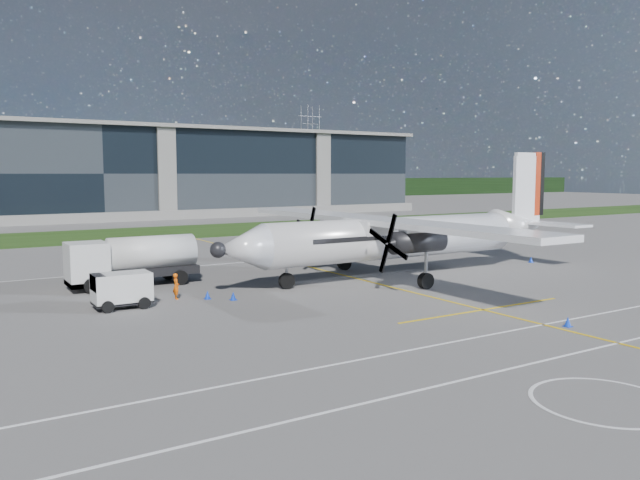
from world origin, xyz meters
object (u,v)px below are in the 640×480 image
(turboprop_aircraft, at_px, (406,213))
(safety_cone_stbdwing, at_px, (271,252))
(fuel_tanker_truck, at_px, (123,262))
(safety_cone_tail, at_px, (531,260))
(safety_cone_nose_port, at_px, (233,296))
(pylon_east, at_px, (310,151))
(safety_cone_portwing, at_px, (568,322))
(baggage_tug, at_px, (122,291))
(safety_cone_fwd, at_px, (207,295))
(ground_crew_person, at_px, (176,284))

(turboprop_aircraft, bearing_deg, safety_cone_stbdwing, 100.94)
(fuel_tanker_truck, bearing_deg, safety_cone_tail, -11.49)
(safety_cone_tail, xyz_separation_m, safety_cone_stbdwing, (-16.56, 15.92, 0.00))
(safety_cone_stbdwing, bearing_deg, turboprop_aircraft, -79.06)
(turboprop_aircraft, distance_m, safety_cone_nose_port, 15.14)
(pylon_east, relative_size, safety_cone_stbdwing, 60.00)
(safety_cone_tail, relative_size, safety_cone_portwing, 1.00)
(baggage_tug, xyz_separation_m, safety_cone_tail, (34.11, 0.05, -0.74))
(turboprop_aircraft, relative_size, fuel_tanker_truck, 3.50)
(fuel_tanker_truck, height_order, safety_cone_tail, fuel_tanker_truck)
(pylon_east, distance_m, safety_cone_stbdwing, 153.20)
(safety_cone_fwd, xyz_separation_m, safety_cone_nose_port, (1.18, -1.11, 0.00))
(baggage_tug, height_order, safety_cone_portwing, baggage_tug)
(safety_cone_fwd, bearing_deg, safety_cone_portwing, -51.49)
(pylon_east, height_order, baggage_tug, pylon_east)
(baggage_tug, bearing_deg, turboprop_aircraft, 0.70)
(pylon_east, bearing_deg, fuel_tanker_truck, -125.04)
(safety_cone_fwd, height_order, safety_cone_portwing, same)
(turboprop_aircraft, height_order, safety_cone_portwing, turboprop_aircraft)
(ground_crew_person, relative_size, safety_cone_nose_port, 3.59)
(safety_cone_stbdwing, bearing_deg, safety_cone_portwing, -90.02)
(pylon_east, bearing_deg, ground_crew_person, -123.50)
(turboprop_aircraft, bearing_deg, safety_cone_nose_port, -174.00)
(baggage_tug, height_order, safety_cone_fwd, baggage_tug)
(ground_crew_person, xyz_separation_m, safety_cone_stbdwing, (14.15, 15.17, -0.65))
(safety_cone_fwd, xyz_separation_m, safety_cone_portwing, (12.54, -15.76, 0.00))
(fuel_tanker_truck, relative_size, ground_crew_person, 4.93)
(pylon_east, relative_size, baggage_tug, 9.09)
(safety_cone_tail, xyz_separation_m, safety_cone_portwing, (-16.57, -15.95, 0.00))
(safety_cone_stbdwing, relative_size, safety_cone_nose_port, 1.00)
(ground_crew_person, height_order, safety_cone_stbdwing, ground_crew_person)
(turboprop_aircraft, xyz_separation_m, safety_cone_fwd, (-15.59, -0.40, -4.39))
(ground_crew_person, distance_m, safety_cone_nose_port, 3.52)
(safety_cone_nose_port, bearing_deg, safety_cone_tail, 2.68)
(turboprop_aircraft, xyz_separation_m, ground_crew_person, (-17.19, 0.54, -3.75))
(safety_cone_portwing, bearing_deg, ground_crew_person, 130.26)
(ground_crew_person, bearing_deg, fuel_tanker_truck, 20.94)
(safety_cone_stbdwing, height_order, safety_cone_portwing, same)
(fuel_tanker_truck, xyz_separation_m, safety_cone_fwd, (3.20, -6.76, -1.41))
(safety_cone_tail, xyz_separation_m, safety_cone_fwd, (-29.11, -0.19, 0.00))
(safety_cone_fwd, height_order, safety_cone_nose_port, same)
(ground_crew_person, relative_size, safety_cone_tail, 3.59)
(safety_cone_tail, relative_size, safety_cone_nose_port, 1.00)
(baggage_tug, distance_m, safety_cone_fwd, 5.05)
(ground_crew_person, distance_m, safety_cone_portwing, 21.89)
(safety_cone_fwd, bearing_deg, safety_cone_nose_port, -43.29)
(baggage_tug, bearing_deg, safety_cone_tail, 0.08)
(safety_cone_tail, height_order, safety_cone_nose_port, same)
(safety_cone_tail, relative_size, safety_cone_fwd, 1.00)
(ground_crew_person, height_order, safety_cone_tail, ground_crew_person)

